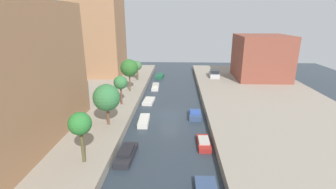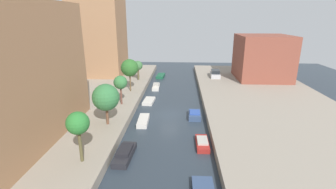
{
  "view_description": "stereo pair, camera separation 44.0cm",
  "coord_description": "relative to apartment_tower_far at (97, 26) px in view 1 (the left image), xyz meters",
  "views": [
    {
      "loc": [
        1.1,
        -32.01,
        13.18
      ],
      "look_at": [
        -0.41,
        3.96,
        1.74
      ],
      "focal_mm": 26.15,
      "sensor_mm": 36.0,
      "label": 1
    },
    {
      "loc": [
        1.54,
        -31.99,
        13.18
      ],
      "look_at": [
        -0.41,
        3.96,
        1.74
      ],
      "focal_mm": 26.15,
      "sensor_mm": 36.0,
      "label": 2
    }
  ],
  "objects": [
    {
      "name": "street_tree_0",
      "position": [
        8.92,
        -34.1,
        -6.69
      ],
      "size": [
        1.97,
        1.97,
        4.64
      ],
      "color": "#4E472A",
      "rests_on": "quay_left"
    },
    {
      "name": "moored_boat_left_5",
      "position": [
        12.88,
        2.03,
        -11.0
      ],
      "size": [
        1.87,
        4.23,
        0.56
      ],
      "color": "#195638",
      "rests_on": "ground_plane"
    },
    {
      "name": "low_block_right",
      "position": [
        34.0,
        -2.06,
        -5.89
      ],
      "size": [
        10.0,
        10.22,
        8.76
      ],
      "primitive_type": "cube",
      "color": "brown",
      "rests_on": "quay_right"
    },
    {
      "name": "quay_left",
      "position": [
        1.0,
        -20.55,
        -10.78
      ],
      "size": [
        20.0,
        64.0,
        1.0
      ],
      "primitive_type": "cube",
      "color": "gray",
      "rests_on": "ground_plane"
    },
    {
      "name": "quay_right",
      "position": [
        31.0,
        -20.55,
        -10.78
      ],
      "size": [
        20.0,
        64.0,
        1.0
      ],
      "primitive_type": "cube",
      "color": "gray",
      "rests_on": "ground_plane"
    },
    {
      "name": "moored_boat_left_2",
      "position": [
        12.74,
        -23.51,
        -10.97
      ],
      "size": [
        1.38,
        3.79,
        0.61
      ],
      "color": "beige",
      "rests_on": "ground_plane"
    },
    {
      "name": "moored_boat_left_4",
      "position": [
        12.75,
        -7.16,
        -10.93
      ],
      "size": [
        1.43,
        4.44,
        0.82
      ],
      "color": "beige",
      "rests_on": "ground_plane"
    },
    {
      "name": "parked_car",
      "position": [
        24.79,
        -1.13,
        -9.64
      ],
      "size": [
        2.04,
        4.61,
        1.52
      ],
      "color": "#B7B7BC",
      "rests_on": "quay_right"
    },
    {
      "name": "moored_boat_right_1",
      "position": [
        19.94,
        -29.02,
        -10.97
      ],
      "size": [
        1.34,
        3.44,
        0.71
      ],
      "color": "maroon",
      "rests_on": "ground_plane"
    },
    {
      "name": "ground_plane",
      "position": [
        16.0,
        -20.55,
        -11.28
      ],
      "size": [
        84.0,
        84.0,
        0.0
      ],
      "primitive_type": "plane",
      "color": "#28333D"
    },
    {
      "name": "moored_boat_right_2",
      "position": [
        19.5,
        -21.35,
        -10.88
      ],
      "size": [
        1.7,
        3.08,
        0.9
      ],
      "color": "#33476B",
      "rests_on": "ground_plane"
    },
    {
      "name": "street_tree_4",
      "position": [
        8.92,
        -4.65,
        -7.43
      ],
      "size": [
        1.87,
        1.87,
        3.85
      ],
      "color": "brown",
      "rests_on": "quay_left"
    },
    {
      "name": "moored_boat_left_3",
      "position": [
        12.44,
        -15.47,
        -11.05
      ],
      "size": [
        1.82,
        3.55,
        0.45
      ],
      "color": "beige",
      "rests_on": "ground_plane"
    },
    {
      "name": "street_tree_1",
      "position": [
        8.92,
        -26.21,
        -6.96
      ],
      "size": [
        3.13,
        3.13,
        4.9
      ],
      "color": "brown",
      "rests_on": "quay_left"
    },
    {
      "name": "street_tree_3",
      "position": [
        8.92,
        -12.59,
        -6.24
      ],
      "size": [
        2.92,
        2.92,
        5.51
      ],
      "color": "brown",
      "rests_on": "quay_left"
    },
    {
      "name": "street_tree_2",
      "position": [
        8.92,
        -19.19,
        -7.05
      ],
      "size": [
        1.95,
        1.95,
        4.25
      ],
      "color": "brown",
      "rests_on": "quay_left"
    },
    {
      "name": "moored_boat_left_1",
      "position": [
        12.16,
        -31.73,
        -10.88
      ],
      "size": [
        1.67,
        4.29,
        0.92
      ],
      "color": "#232328",
      "rests_on": "ground_plane"
    },
    {
      "name": "apartment_tower_far",
      "position": [
        0.0,
        0.0,
        0.0
      ],
      "size": [
        10.0,
        9.41,
        20.55
      ],
      "primitive_type": "cube",
      "color": "#9E704C",
      "rests_on": "quay_left"
    }
  ]
}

